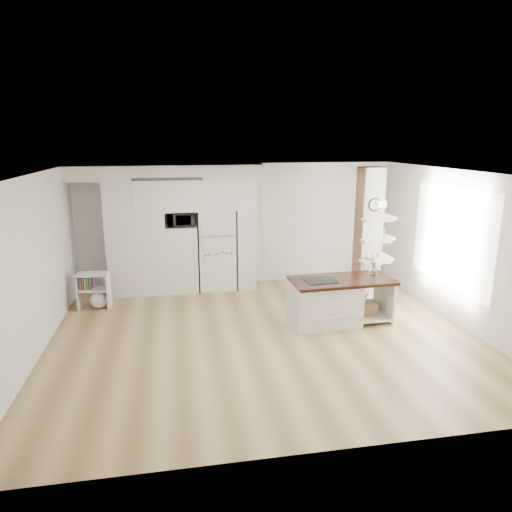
% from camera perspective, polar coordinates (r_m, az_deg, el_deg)
% --- Properties ---
extents(floor, '(7.00, 6.00, 0.01)m').
position_cam_1_polar(floor, '(7.79, 0.97, -9.90)').
color(floor, tan).
rests_on(floor, ground).
extents(room, '(7.04, 6.04, 2.72)m').
position_cam_1_polar(room, '(7.23, 1.03, 3.63)').
color(room, white).
rests_on(room, ground).
extents(cabinet_wall, '(4.00, 0.71, 2.70)m').
position_cam_1_polar(cabinet_wall, '(9.79, -10.42, 4.16)').
color(cabinet_wall, silver).
rests_on(cabinet_wall, floor).
extents(refrigerator, '(0.78, 0.69, 1.75)m').
position_cam_1_polar(refrigerator, '(9.97, -4.94, 0.82)').
color(refrigerator, silver).
rests_on(refrigerator, floor).
extents(column, '(0.69, 0.90, 2.70)m').
position_cam_1_polar(column, '(9.12, 14.44, 2.21)').
color(column, silver).
rests_on(column, floor).
extents(window, '(0.00, 2.40, 2.40)m').
position_cam_1_polar(window, '(8.91, 23.18, 2.18)').
color(window, white).
rests_on(window, room).
extents(pendant_light, '(0.12, 0.12, 0.10)m').
position_cam_1_polar(pendant_light, '(7.83, 13.19, 6.05)').
color(pendant_light, white).
rests_on(pendant_light, room).
extents(kitchen_island, '(1.83, 0.93, 1.38)m').
position_cam_1_polar(kitchen_island, '(8.26, 9.30, -5.46)').
color(kitchen_island, silver).
rests_on(kitchen_island, floor).
extents(bookshelf, '(0.62, 0.38, 0.70)m').
position_cam_1_polar(bookshelf, '(9.42, -19.42, -4.37)').
color(bookshelf, silver).
rests_on(bookshelf, floor).
extents(floor_plant_a, '(0.32, 0.30, 0.48)m').
position_cam_1_polar(floor_plant_a, '(8.81, 13.26, -5.69)').
color(floor_plant_a, '#3D6528').
rests_on(floor_plant_a, floor).
extents(floor_plant_b, '(0.31, 0.31, 0.49)m').
position_cam_1_polar(floor_plant_b, '(9.82, 14.62, -3.64)').
color(floor_plant_b, '#3D6528').
rests_on(floor_plant_b, floor).
extents(microwave, '(0.54, 0.37, 0.30)m').
position_cam_1_polar(microwave, '(9.73, -9.41, 4.53)').
color(microwave, '#2D2D2D').
rests_on(microwave, cabinet_wall).
extents(shelf_plant, '(0.27, 0.23, 0.30)m').
position_cam_1_polar(shelf_plant, '(9.34, 15.49, 3.51)').
color(shelf_plant, '#3D6528').
rests_on(shelf_plant, column).
extents(decor_bowl, '(0.22, 0.22, 0.05)m').
position_cam_1_polar(decor_bowl, '(8.96, 14.45, -0.31)').
color(decor_bowl, white).
rests_on(decor_bowl, column).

